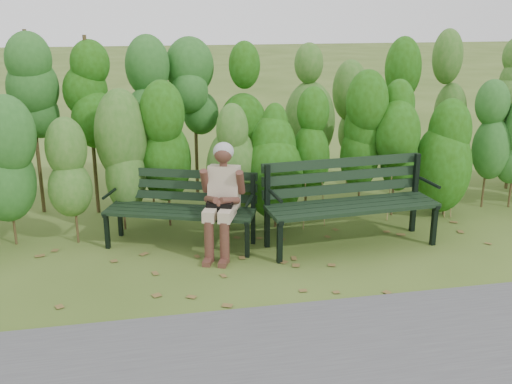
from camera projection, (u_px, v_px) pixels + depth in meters
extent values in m
plane|color=#3D541B|center=(262.00, 266.00, 6.61)|extent=(80.00, 80.00, 0.00)
cube|color=#474749|center=(323.00, 382.00, 4.55)|extent=(60.00, 2.50, 0.01)
cylinder|color=#47381E|center=(16.00, 210.00, 7.19)|extent=(0.03, 0.03, 0.80)
ellipsoid|color=#275E20|center=(10.00, 159.00, 7.00)|extent=(0.64, 0.64, 1.44)
cylinder|color=#47381E|center=(69.00, 207.00, 7.30)|extent=(0.03, 0.03, 0.80)
ellipsoid|color=#275E20|center=(64.00, 156.00, 7.12)|extent=(0.64, 0.64, 1.44)
cylinder|color=#47381E|center=(120.00, 204.00, 7.42)|extent=(0.03, 0.03, 0.80)
ellipsoid|color=#275E20|center=(117.00, 154.00, 7.23)|extent=(0.64, 0.64, 1.44)
cylinder|color=#47381E|center=(170.00, 201.00, 7.54)|extent=(0.03, 0.03, 0.80)
ellipsoid|color=#275E20|center=(167.00, 151.00, 7.35)|extent=(0.64, 0.64, 1.44)
cylinder|color=#47381E|center=(218.00, 198.00, 7.65)|extent=(0.03, 0.03, 0.80)
ellipsoid|color=#275E20|center=(217.00, 149.00, 7.46)|extent=(0.64, 0.64, 1.44)
cylinder|color=#47381E|center=(264.00, 195.00, 7.77)|extent=(0.03, 0.03, 0.80)
ellipsoid|color=#275E20|center=(265.00, 147.00, 7.58)|extent=(0.64, 0.64, 1.44)
cylinder|color=#47381E|center=(310.00, 192.00, 7.89)|extent=(0.03, 0.03, 0.80)
ellipsoid|color=#275E20|center=(311.00, 145.00, 7.70)|extent=(0.64, 0.64, 1.44)
cylinder|color=#47381E|center=(354.00, 190.00, 8.00)|extent=(0.03, 0.03, 0.80)
ellipsoid|color=#275E20|center=(356.00, 143.00, 7.81)|extent=(0.64, 0.64, 1.44)
cylinder|color=#47381E|center=(396.00, 187.00, 8.12)|extent=(0.03, 0.03, 0.80)
ellipsoid|color=#275E20|center=(400.00, 141.00, 7.93)|extent=(0.64, 0.64, 1.44)
cylinder|color=#47381E|center=(438.00, 184.00, 8.24)|extent=(0.03, 0.03, 0.80)
ellipsoid|color=#275E20|center=(442.00, 139.00, 8.05)|extent=(0.64, 0.64, 1.44)
cylinder|color=#47381E|center=(478.00, 182.00, 8.35)|extent=(0.03, 0.03, 0.80)
ellipsoid|color=#275E20|center=(483.00, 137.00, 8.16)|extent=(0.64, 0.64, 1.44)
cylinder|color=#47381E|center=(33.00, 176.00, 8.09)|extent=(0.04, 0.04, 1.10)
ellipsoid|color=#214C0B|center=(25.00, 111.00, 7.83)|extent=(0.70, 0.70, 1.98)
cylinder|color=#47381E|center=(91.00, 173.00, 8.24)|extent=(0.04, 0.04, 1.10)
ellipsoid|color=#214C0B|center=(86.00, 109.00, 7.98)|extent=(0.70, 0.70, 1.98)
cylinder|color=#47381E|center=(148.00, 170.00, 8.38)|extent=(0.04, 0.04, 1.10)
ellipsoid|color=#214C0B|center=(144.00, 108.00, 8.12)|extent=(0.70, 0.70, 1.98)
cylinder|color=#47381E|center=(202.00, 167.00, 8.53)|extent=(0.04, 0.04, 1.10)
ellipsoid|color=#214C0B|center=(201.00, 106.00, 8.27)|extent=(0.70, 0.70, 1.98)
cylinder|color=#47381E|center=(255.00, 165.00, 8.68)|extent=(0.04, 0.04, 1.10)
ellipsoid|color=#214C0B|center=(255.00, 104.00, 8.42)|extent=(0.70, 0.70, 1.98)
cylinder|color=#47381E|center=(306.00, 162.00, 8.82)|extent=(0.04, 0.04, 1.10)
ellipsoid|color=#214C0B|center=(308.00, 102.00, 8.56)|extent=(0.70, 0.70, 1.98)
cylinder|color=#47381E|center=(355.00, 159.00, 8.97)|extent=(0.04, 0.04, 1.10)
ellipsoid|color=#214C0B|center=(358.00, 101.00, 8.71)|extent=(0.70, 0.70, 1.98)
cylinder|color=#47381E|center=(403.00, 157.00, 9.12)|extent=(0.04, 0.04, 1.10)
ellipsoid|color=#214C0B|center=(407.00, 99.00, 8.86)|extent=(0.70, 0.70, 1.98)
cylinder|color=#47381E|center=(449.00, 155.00, 9.26)|extent=(0.04, 0.04, 1.10)
ellipsoid|color=#214C0B|center=(455.00, 98.00, 9.00)|extent=(0.70, 0.70, 1.98)
cylinder|color=#47381E|center=(494.00, 152.00, 9.41)|extent=(0.04, 0.04, 1.10)
ellipsoid|color=#214C0B|center=(501.00, 96.00, 9.15)|extent=(0.70, 0.70, 1.98)
cube|color=brown|center=(181.00, 257.00, 6.85)|extent=(0.11, 0.11, 0.01)
cube|color=brown|center=(146.00, 278.00, 6.31)|extent=(0.11, 0.11, 0.01)
cube|color=brown|center=(231.00, 237.00, 7.42)|extent=(0.09, 0.11, 0.01)
cube|color=brown|center=(475.00, 231.00, 7.63)|extent=(0.10, 0.11, 0.01)
cube|color=brown|center=(392.00, 286.00, 6.14)|extent=(0.09, 0.08, 0.01)
cube|color=brown|center=(75.00, 255.00, 6.90)|extent=(0.11, 0.10, 0.01)
cube|color=brown|center=(306.00, 244.00, 7.22)|extent=(0.10, 0.08, 0.01)
cube|color=brown|center=(94.00, 247.00, 7.13)|extent=(0.07, 0.09, 0.01)
cube|color=brown|center=(434.00, 252.00, 6.97)|extent=(0.08, 0.09, 0.01)
cube|color=brown|center=(310.00, 233.00, 7.55)|extent=(0.09, 0.10, 0.01)
cube|color=brown|center=(119.00, 244.00, 7.23)|extent=(0.10, 0.11, 0.01)
cube|color=brown|center=(314.00, 313.00, 5.59)|extent=(0.11, 0.11, 0.01)
cube|color=brown|center=(179.00, 292.00, 5.99)|extent=(0.11, 0.11, 0.01)
cube|color=brown|center=(39.00, 280.00, 6.26)|extent=(0.08, 0.10, 0.01)
cube|color=brown|center=(426.00, 245.00, 7.18)|extent=(0.11, 0.11, 0.01)
cube|color=brown|center=(468.00, 269.00, 6.52)|extent=(0.11, 0.10, 0.01)
cube|color=brown|center=(204.00, 246.00, 7.15)|extent=(0.09, 0.10, 0.01)
cube|color=brown|center=(199.00, 276.00, 6.35)|extent=(0.10, 0.09, 0.01)
cube|color=brown|center=(331.00, 256.00, 6.87)|extent=(0.11, 0.11, 0.01)
cube|color=brown|center=(506.00, 271.00, 6.49)|extent=(0.11, 0.11, 0.01)
cube|color=brown|center=(285.00, 252.00, 6.98)|extent=(0.11, 0.11, 0.01)
cube|color=brown|center=(376.00, 293.00, 5.98)|extent=(0.11, 0.10, 0.01)
cube|color=brown|center=(475.00, 278.00, 6.31)|extent=(0.11, 0.11, 0.01)
cube|color=brown|center=(468.00, 295.00, 5.94)|extent=(0.11, 0.11, 0.01)
cube|color=brown|center=(284.00, 238.00, 7.41)|extent=(0.11, 0.11, 0.01)
cube|color=brown|center=(127.00, 263.00, 6.69)|extent=(0.09, 0.07, 0.01)
cube|color=brown|center=(189.00, 306.00, 5.73)|extent=(0.10, 0.08, 0.01)
cube|color=brown|center=(178.00, 266.00, 6.60)|extent=(0.11, 0.11, 0.01)
cube|color=brown|center=(198.00, 245.00, 7.18)|extent=(0.11, 0.11, 0.01)
cube|color=brown|center=(315.00, 253.00, 6.94)|extent=(0.11, 0.11, 0.01)
cube|color=black|center=(175.00, 217.00, 6.86)|extent=(1.68, 0.72, 0.04)
cube|color=black|center=(178.00, 213.00, 6.97)|extent=(1.68, 0.72, 0.04)
cube|color=black|center=(181.00, 210.00, 7.09)|extent=(1.68, 0.72, 0.04)
cube|color=black|center=(184.00, 207.00, 7.20)|extent=(1.68, 0.72, 0.04)
cube|color=black|center=(186.00, 196.00, 7.25)|extent=(1.66, 0.67, 0.10)
cube|color=black|center=(186.00, 185.00, 7.23)|extent=(1.66, 0.67, 0.10)
cube|color=black|center=(186.00, 174.00, 7.20)|extent=(1.66, 0.67, 0.10)
cube|color=black|center=(107.00, 231.00, 7.03)|extent=(0.06, 0.06, 0.44)
cube|color=black|center=(119.00, 202.00, 7.36)|extent=(0.06, 0.06, 0.88)
cube|color=black|center=(112.00, 210.00, 7.16)|extent=(0.22, 0.47, 0.04)
cylinder|color=black|center=(109.00, 194.00, 7.05)|extent=(0.16, 0.35, 0.04)
cube|color=black|center=(247.00, 239.00, 6.78)|extent=(0.06, 0.06, 0.44)
cube|color=black|center=(253.00, 209.00, 7.11)|extent=(0.06, 0.06, 0.88)
cube|color=black|center=(250.00, 217.00, 6.91)|extent=(0.22, 0.47, 0.04)
cylinder|color=black|center=(249.00, 201.00, 6.80)|extent=(0.16, 0.35, 0.04)
cube|color=black|center=(360.00, 212.00, 6.82)|extent=(2.03, 0.28, 0.05)
cube|color=black|center=(355.00, 208.00, 6.95)|extent=(2.03, 0.28, 0.05)
cube|color=black|center=(350.00, 204.00, 7.07)|extent=(2.03, 0.28, 0.05)
cube|color=black|center=(345.00, 201.00, 7.20)|extent=(2.03, 0.28, 0.05)
cube|color=black|center=(342.00, 188.00, 7.26)|extent=(2.02, 0.22, 0.12)
cube|color=black|center=(342.00, 176.00, 7.23)|extent=(2.02, 0.22, 0.12)
cube|color=black|center=(342.00, 163.00, 7.20)|extent=(2.02, 0.22, 0.12)
cube|color=black|center=(280.00, 242.00, 6.63)|extent=(0.06, 0.06, 0.51)
cube|color=black|center=(267.00, 206.00, 7.00)|extent=(0.06, 0.06, 1.01)
cube|color=black|center=(274.00, 215.00, 6.76)|extent=(0.10, 0.57, 0.05)
cylinder|color=black|center=(276.00, 196.00, 6.64)|extent=(0.07, 0.42, 0.04)
cube|color=black|center=(434.00, 225.00, 7.13)|extent=(0.06, 0.06, 0.51)
cube|color=black|center=(415.00, 193.00, 7.50)|extent=(0.06, 0.06, 1.01)
cube|color=black|center=(426.00, 201.00, 7.27)|extent=(0.10, 0.57, 0.05)
cylinder|color=black|center=(430.00, 183.00, 7.14)|extent=(0.07, 0.42, 0.04)
cube|color=tan|center=(212.00, 212.00, 6.74)|extent=(0.27, 0.43, 0.13)
cube|color=tan|center=(227.00, 213.00, 6.71)|extent=(0.27, 0.43, 0.13)
cylinder|color=#532E24|center=(209.00, 241.00, 6.67)|extent=(0.14, 0.14, 0.48)
cylinder|color=#532E24|center=(225.00, 242.00, 6.64)|extent=(0.14, 0.14, 0.48)
cube|color=#532E24|center=(208.00, 261.00, 6.66)|extent=(0.15, 0.22, 0.06)
cube|color=#532E24|center=(223.00, 262.00, 6.63)|extent=(0.15, 0.22, 0.06)
cube|color=tan|center=(224.00, 187.00, 6.91)|extent=(0.42, 0.36, 0.51)
cylinder|color=#532E24|center=(223.00, 165.00, 6.81)|extent=(0.09, 0.09, 0.10)
sphere|color=#532E24|center=(223.00, 154.00, 6.77)|extent=(0.21, 0.21, 0.21)
ellipsoid|color=gray|center=(223.00, 151.00, 6.78)|extent=(0.24, 0.23, 0.21)
cylinder|color=#532E24|center=(205.00, 181.00, 6.84)|extent=(0.15, 0.22, 0.30)
cylinder|color=#532E24|center=(240.00, 182.00, 6.78)|extent=(0.15, 0.22, 0.30)
cylinder|color=#532E24|center=(212.00, 200.00, 6.76)|extent=(0.15, 0.28, 0.13)
cylinder|color=#532E24|center=(229.00, 201.00, 6.73)|extent=(0.27, 0.21, 0.13)
sphere|color=#532E24|center=(219.00, 203.00, 6.69)|extent=(0.11, 0.11, 0.11)
cube|color=black|center=(220.00, 209.00, 6.72)|extent=(0.32, 0.21, 0.16)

